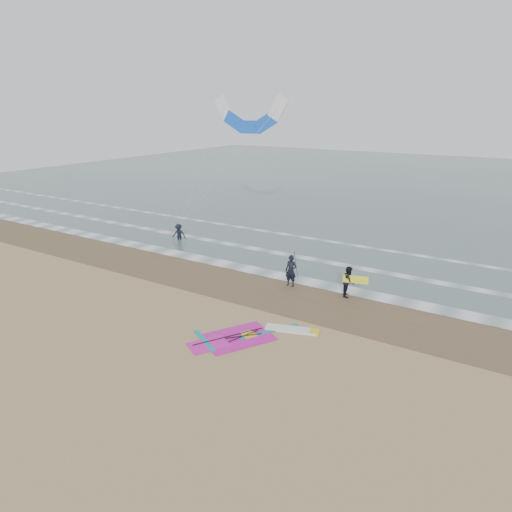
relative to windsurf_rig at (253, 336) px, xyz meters
The scene contains 11 objects.
ground 1.19m from the windsurf_rig, 118.12° to the right, with size 120.00×120.00×0.00m, color tan.
sea_water 46.95m from the windsurf_rig, 90.68° to the left, with size 120.00×80.00×0.02m, color #47605E.
wet_sand_band 4.98m from the windsurf_rig, 96.46° to the left, with size 120.00×5.00×0.01m, color brown.
foam_waterline 9.41m from the windsurf_rig, 93.41° to the left, with size 120.00×9.15×0.02m.
windsurf_rig is the anchor object (origin of this frame).
person_standing 6.32m from the windsurf_rig, 102.47° to the left, with size 0.65×0.43×1.79m, color black.
person_walking 6.79m from the windsurf_rig, 73.81° to the left, with size 0.79×0.62×1.63m, color black.
person_wading 16.16m from the windsurf_rig, 142.34° to the left, with size 1.03×0.59×1.60m, color black.
held_pole 6.33m from the windsurf_rig, 99.77° to the left, with size 0.17×0.86×1.82m.
carried_kiteboard 6.84m from the windsurf_rig, 70.32° to the left, with size 1.30×0.51×0.39m.
surf_kite 19.34m from the windsurf_rig, 122.93° to the left, with size 6.63×4.75×9.42m.
Camera 1 is at (10.10, -14.01, 9.54)m, focal length 32.00 mm.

